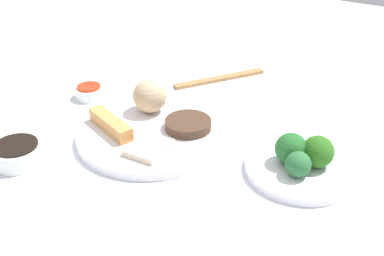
% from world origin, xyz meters
% --- Properties ---
extents(tabletop, '(2.20, 2.20, 0.02)m').
position_xyz_m(tabletop, '(0.00, 0.00, 0.01)').
color(tabletop, white).
rests_on(tabletop, ground).
extents(main_plate, '(0.28, 0.28, 0.02)m').
position_xyz_m(main_plate, '(-0.00, -0.00, 0.03)').
color(main_plate, white).
rests_on(main_plate, tabletop).
extents(rice_scoop, '(0.07, 0.07, 0.07)m').
position_xyz_m(rice_scoop, '(-0.06, -0.05, 0.07)').
color(rice_scoop, '#CDAE86').
rests_on(rice_scoop, main_plate).
extents(spring_roll, '(0.07, 0.12, 0.03)m').
position_xyz_m(spring_roll, '(0.04, -0.07, 0.05)').
color(spring_roll, '#DA9650').
rests_on(spring_roll, main_plate).
extents(crab_rangoon_wonton, '(0.08, 0.07, 0.01)m').
position_xyz_m(crab_rangoon_wonton, '(0.06, 0.04, 0.04)').
color(crab_rangoon_wonton, beige).
rests_on(crab_rangoon_wonton, main_plate).
extents(stir_fry_heap, '(0.09, 0.09, 0.02)m').
position_xyz_m(stir_fry_heap, '(-0.04, 0.06, 0.04)').
color(stir_fry_heap, '#4A3223').
rests_on(stir_fry_heap, main_plate).
extents(broccoli_plate, '(0.19, 0.19, 0.01)m').
position_xyz_m(broccoli_plate, '(-0.04, 0.28, 0.03)').
color(broccoli_plate, white).
rests_on(broccoli_plate, tabletop).
extents(broccoli_floret_0, '(0.05, 0.05, 0.05)m').
position_xyz_m(broccoli_floret_0, '(-0.05, 0.30, 0.06)').
color(broccoli_floret_0, '#2B681B').
rests_on(broccoli_floret_0, broccoli_plate).
extents(broccoli_floret_1, '(0.05, 0.05, 0.05)m').
position_xyz_m(broccoli_floret_1, '(-0.04, 0.26, 0.06)').
color(broccoli_floret_1, '#24662A').
rests_on(broccoli_floret_1, broccoli_plate).
extents(broccoli_floret_2, '(0.04, 0.04, 0.04)m').
position_xyz_m(broccoli_floret_2, '(-0.01, 0.29, 0.06)').
color(broccoli_floret_2, '#2C6B38').
rests_on(broccoli_floret_2, broccoli_plate).
extents(soy_sauce_bowl, '(0.09, 0.09, 0.03)m').
position_xyz_m(soy_sauce_bowl, '(0.18, -0.16, 0.04)').
color(soy_sauce_bowl, white).
rests_on(soy_sauce_bowl, tabletop).
extents(soy_sauce_bowl_liquid, '(0.08, 0.08, 0.00)m').
position_xyz_m(soy_sauce_bowl_liquid, '(0.18, -0.16, 0.05)').
color(soy_sauce_bowl_liquid, black).
rests_on(soy_sauce_bowl_liquid, soy_sauce_bowl).
extents(sauce_ramekin_sweet_and_sour, '(0.06, 0.06, 0.02)m').
position_xyz_m(sauce_ramekin_sweet_and_sour, '(-0.07, -0.21, 0.03)').
color(sauce_ramekin_sweet_and_sour, white).
rests_on(sauce_ramekin_sweet_and_sour, tabletop).
extents(sauce_ramekin_sweet_and_sour_liquid, '(0.05, 0.05, 0.00)m').
position_xyz_m(sauce_ramekin_sweet_and_sour_liquid, '(-0.07, -0.21, 0.05)').
color(sauce_ramekin_sweet_and_sour_liquid, red).
rests_on(sauce_ramekin_sweet_and_sour_liquid, sauce_ramekin_sweet_and_sour).
extents(chopsticks_pair, '(0.20, 0.15, 0.01)m').
position_xyz_m(chopsticks_pair, '(-0.30, -0.01, 0.02)').
color(chopsticks_pair, '#AF7947').
rests_on(chopsticks_pair, tabletop).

